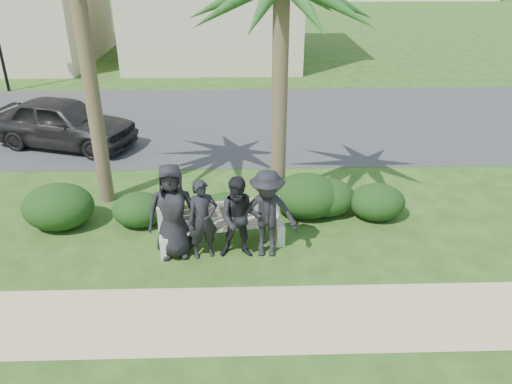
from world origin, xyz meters
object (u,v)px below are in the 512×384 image
park_bench (222,228)px  car_a (64,123)px  man_a (172,211)px  man_d (267,214)px  man_c (240,218)px  man_b (203,219)px

park_bench → car_a: car_a is taller
man_a → man_d: bearing=-6.8°
man_c → car_a: man_c is taller
man_b → car_a: (-4.34, 5.82, -0.07)m
man_b → park_bench: bearing=28.0°
man_a → man_b: man_a is taller
park_bench → man_c: 0.66m
man_a → man_b: (0.55, -0.06, -0.14)m
man_d → park_bench: bearing=163.5°
man_a → park_bench: bearing=12.8°
park_bench → man_d: man_d is taller
man_b → man_c: bearing=-20.6°
park_bench → man_a: man_a is taller
car_a → man_c: bearing=-121.8°
man_a → car_a: (-3.79, 5.76, -0.21)m
man_c → car_a: (-5.01, 5.84, -0.09)m
man_b → man_d: (1.17, 0.02, 0.09)m
car_a → park_bench: bearing=-122.0°
park_bench → man_d: bearing=-31.2°
park_bench → man_b: 0.62m
man_b → man_c: man_c is taller
man_d → man_a: bearing=-176.8°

